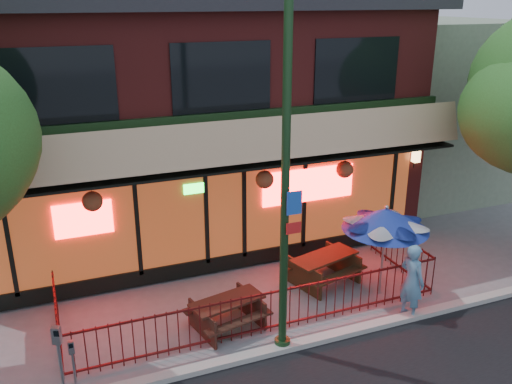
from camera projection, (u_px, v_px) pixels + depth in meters
The scene contains 12 objects.
ground at pixel (274, 337), 11.40m from camera, with size 80.00×80.00×0.00m, color gray.
curb at pixel (284, 348), 10.95m from camera, with size 80.00×0.25×0.12m, color #999993.
restaurant_building at pixel (182, 90), 16.23m from camera, with size 12.96×9.49×8.05m.
neighbor_building at pixel (414, 103), 20.24m from camera, with size 6.00×7.00×6.00m, color gray.
patio_fence at pixel (265, 299), 11.63m from camera, with size 8.44×2.62×1.00m.
street_light at pixel (285, 204), 9.99m from camera, with size 0.43×0.32×7.00m.
picnic_table_left at pixel (227, 309), 11.59m from camera, with size 1.80×1.51×0.67m.
picnic_table_right at pixel (324, 265), 13.43m from camera, with size 2.01×1.73×0.73m.
patio_umbrella at pixel (386, 219), 12.42m from camera, with size 2.00×1.99×2.28m.
pedestrian at pixel (412, 281), 11.89m from camera, with size 0.64×0.42×1.74m, color #5384A7.
parking_meter_near at pixel (73, 360), 9.39m from camera, with size 0.11×0.09×1.19m.
parking_meter_far at pixel (59, 353), 9.18m from camera, with size 0.17×0.16×1.56m.
Camera 1 is at (-3.93, -8.87, 6.74)m, focal length 38.00 mm.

